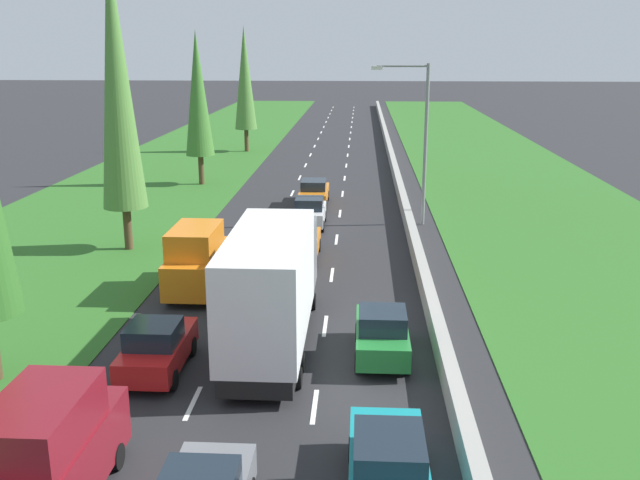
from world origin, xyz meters
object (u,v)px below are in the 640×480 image
orange_sedan_centre_lane (300,243)px  poplar_tree_fourth (245,78)px  street_light_mast (420,133)px  white_hatchback_centre_lane (310,212)px  orange_sedan_centre_lane_fifth (314,192)px  maroon_van_left_lane (48,453)px  red_hatchback_left_lane (157,348)px  poplar_tree_third (198,94)px  poplar_tree_second (117,78)px  green_hatchback_right_lane (382,334)px  orange_van_left_lane (197,259)px  white_box_truck_centre_lane (272,285)px  teal_sedan_right_lane (388,467)px

orange_sedan_centre_lane → poplar_tree_fourth: poplar_tree_fourth is taller
street_light_mast → white_hatchback_centre_lane: bearing=-171.0°
orange_sedan_centre_lane → orange_sedan_centre_lane_fifth: bearing=90.6°
maroon_van_left_lane → orange_sedan_centre_lane_fifth: bearing=83.3°
maroon_van_left_lane → poplar_tree_fourth: size_ratio=0.42×
red_hatchback_left_lane → maroon_van_left_lane: bearing=-93.5°
poplar_tree_third → red_hatchback_left_lane: bearing=-80.0°
poplar_tree_second → maroon_van_left_lane: bearing=-76.5°
maroon_van_left_lane → orange_sedan_centre_lane: 19.61m
poplar_tree_third → poplar_tree_fourth: (0.67, 16.96, 0.36)m
poplar_tree_second → street_light_mast: bearing=22.5°
green_hatchback_right_lane → orange_van_left_lane: bearing=140.9°
red_hatchback_left_lane → white_box_truck_centre_lane: bearing=34.2°
maroon_van_left_lane → orange_sedan_centre_lane: bearing=78.8°
red_hatchback_left_lane → street_light_mast: 22.34m
teal_sedan_right_lane → poplar_tree_third: size_ratio=0.41×
white_hatchback_centre_lane → teal_sedan_right_lane: bearing=-81.9°
maroon_van_left_lane → poplar_tree_third: (-5.04, 37.74, 5.19)m
red_hatchback_left_lane → orange_sedan_centre_lane_fifth: (3.28, 24.51, -0.02)m
red_hatchback_left_lane → orange_van_left_lane: orange_van_left_lane is taller
orange_van_left_lane → poplar_tree_second: 10.48m
poplar_tree_second → street_light_mast: size_ratio=1.64×
green_hatchback_right_lane → poplar_tree_fourth: bearing=104.3°
orange_sedan_centre_lane_fifth → poplar_tree_third: 12.28m
poplar_tree_third → street_light_mast: bearing=-36.8°
teal_sedan_right_lane → green_hatchback_right_lane: 7.56m
teal_sedan_right_lane → orange_van_left_lane: size_ratio=0.92×
white_box_truck_centre_lane → orange_sedan_centre_lane: (0.05, 10.12, -1.37)m
white_box_truck_centre_lane → orange_sedan_centre_lane: bearing=89.7°
white_hatchback_centre_lane → orange_van_left_lane: bearing=-109.0°
orange_sedan_centre_lane → green_hatchback_right_lane: bearing=-71.6°
white_hatchback_centre_lane → street_light_mast: 7.57m
green_hatchback_right_lane → street_light_mast: size_ratio=0.43×
maroon_van_left_lane → white_hatchback_centre_lane: maroon_van_left_lane is taller
teal_sedan_right_lane → green_hatchback_right_lane: (0.06, 7.56, 0.02)m
orange_sedan_centre_lane → poplar_tree_third: poplar_tree_third is taller
poplar_tree_fourth → orange_sedan_centre_lane: bearing=-77.0°
poplar_tree_second → green_hatchback_right_lane: bearing=-44.4°
poplar_tree_fourth → red_hatchback_left_lane: bearing=-84.3°
poplar_tree_third → poplar_tree_second: bearing=-89.6°
white_box_truck_centre_lane → poplar_tree_second: (-8.68, 11.31, 6.26)m
teal_sedan_right_lane → orange_sedan_centre_lane_fifth: bearing=96.9°
orange_sedan_centre_lane_fifth → green_hatchback_right_lane: (3.74, -22.99, 0.02)m
orange_sedan_centre_lane_fifth → white_hatchback_centre_lane: bearing=-88.6°
street_light_mast → orange_sedan_centre_lane: bearing=-129.8°
orange_van_left_lane → poplar_tree_fourth: size_ratio=0.42×
orange_sedan_centre_lane_fifth → orange_sedan_centre_lane: bearing=-89.4°
orange_sedan_centre_lane_fifth → poplar_tree_second: size_ratio=0.30×
teal_sedan_right_lane → orange_van_left_lane: 15.51m
maroon_van_left_lane → white_hatchback_centre_lane: size_ratio=1.26×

